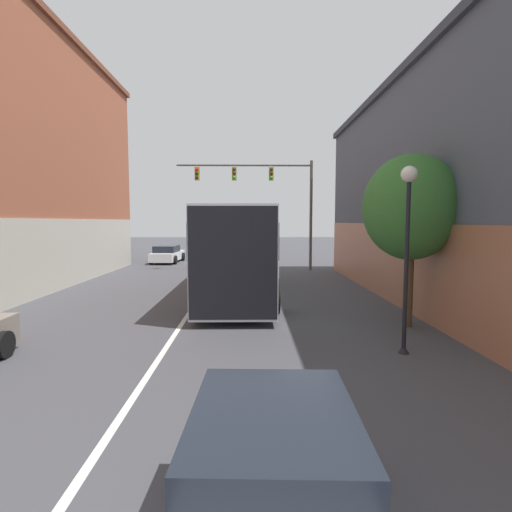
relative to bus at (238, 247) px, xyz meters
name	(u,v)px	position (x,y,z in m)	size (l,w,h in m)	color
lane_center_line	(192,309)	(-1.59, -2.61, -2.00)	(0.14, 42.34, 0.01)	silver
bus	(238,247)	(0.00, 0.00, 0.00)	(2.95, 10.73, 3.59)	#B7B7BC
hatchback_foreground	(274,493)	(0.67, -13.11, -1.36)	(2.07, 3.96, 1.34)	silver
parked_car_left_mid	(167,254)	(-5.73, 13.57, -1.39)	(2.13, 4.38, 1.28)	silver
traffic_signal_gantry	(267,189)	(1.57, 8.54, 3.09)	(8.43, 0.36, 6.85)	#514C47
street_lamp	(407,233)	(4.07, -7.43, 0.81)	(0.37, 0.37, 4.34)	black
street_tree_near	(411,208)	(5.12, -5.01, 1.47)	(2.77, 2.49, 5.02)	#4C3823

